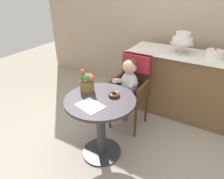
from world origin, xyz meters
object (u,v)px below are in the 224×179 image
at_px(wicker_chair, 133,80).
at_px(round_layer_cake, 214,54).
at_px(donut_front, 114,94).
at_px(seated_child, 128,82).
at_px(flower_vase, 87,82).
at_px(tiered_cake_stand, 182,39).
at_px(cafe_table, 101,116).

distance_m(wicker_chair, round_layer_cake, 1.05).
distance_m(wicker_chair, donut_front, 0.61).
height_order(wicker_chair, seated_child, seated_child).
xyz_separation_m(wicker_chair, donut_front, (0.06, -0.60, 0.10)).
bearing_deg(flower_vase, donut_front, 8.00).
bearing_deg(tiered_cake_stand, flower_vase, -117.97).
distance_m(cafe_table, donut_front, 0.28).
height_order(wicker_chair, donut_front, wicker_chair).
bearing_deg(donut_front, cafe_table, -129.10).
bearing_deg(tiered_cake_stand, wicker_chair, -124.96).
distance_m(seated_child, donut_front, 0.45).
bearing_deg(seated_child, tiered_cake_stand, 61.10).
xyz_separation_m(donut_front, flower_vase, (-0.30, -0.04, 0.09)).
relative_size(cafe_table, seated_child, 0.99).
bearing_deg(seated_child, flower_vase, -116.53).
height_order(flower_vase, round_layer_cake, round_layer_cake).
xyz_separation_m(seated_child, tiered_cake_stand, (0.41, 0.74, 0.41)).
bearing_deg(round_layer_cake, seated_child, -138.11).
bearing_deg(round_layer_cake, cafe_table, -123.42).
bearing_deg(wicker_chair, seated_child, -84.57).
height_order(cafe_table, tiered_cake_stand, tiered_cake_stand).
xyz_separation_m(wicker_chair, flower_vase, (-0.24, -0.64, 0.19)).
distance_m(wicker_chair, seated_child, 0.16).
bearing_deg(wicker_chair, tiered_cake_stand, 60.46).
relative_size(wicker_chair, tiered_cake_stand, 3.18).
bearing_deg(donut_front, wicker_chair, 95.73).
distance_m(cafe_table, flower_vase, 0.39).
relative_size(cafe_table, donut_front, 6.09).
distance_m(donut_front, flower_vase, 0.32).
relative_size(donut_front, round_layer_cake, 0.58).
xyz_separation_m(donut_front, tiered_cake_stand, (0.35, 1.18, 0.34)).
xyz_separation_m(wicker_chair, tiered_cake_stand, (0.41, 0.58, 0.44)).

